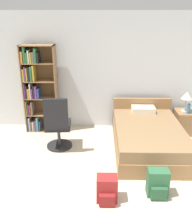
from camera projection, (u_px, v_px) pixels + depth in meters
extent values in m
cube|color=silver|center=(113.00, 72.00, 5.60)|extent=(9.00, 0.06, 2.60)
cube|color=olive|center=(25.00, 90.00, 5.50)|extent=(0.02, 0.33, 1.93)
cube|color=olive|center=(56.00, 90.00, 5.49)|extent=(0.02, 0.33, 1.93)
cube|color=brown|center=(42.00, 88.00, 5.65)|extent=(0.72, 0.01, 1.93)
cube|color=olive|center=(44.00, 129.00, 5.84)|extent=(0.68, 0.32, 0.02)
cube|color=navy|center=(29.00, 123.00, 5.75)|extent=(0.03, 0.24, 0.32)
cube|color=beige|center=(30.00, 123.00, 5.75)|extent=(0.02, 0.23, 0.31)
cube|color=#665B51|center=(32.00, 125.00, 5.77)|extent=(0.02, 0.24, 0.24)
cube|color=beige|center=(34.00, 125.00, 5.76)|extent=(0.03, 0.21, 0.22)
cube|color=#665B51|center=(35.00, 125.00, 5.76)|extent=(0.03, 0.22, 0.22)
cube|color=#7A387F|center=(36.00, 125.00, 5.74)|extent=(0.03, 0.20, 0.25)
cube|color=teal|center=(38.00, 123.00, 5.76)|extent=(0.04, 0.26, 0.33)
cube|color=navy|center=(40.00, 125.00, 5.75)|extent=(0.03, 0.21, 0.23)
cube|color=olive|center=(43.00, 114.00, 5.70)|extent=(0.68, 0.32, 0.02)
cube|color=gold|center=(27.00, 107.00, 5.62)|extent=(0.02, 0.25, 0.32)
cube|color=navy|center=(29.00, 109.00, 5.61)|extent=(0.02, 0.21, 0.25)
cube|color=maroon|center=(31.00, 109.00, 5.61)|extent=(0.04, 0.20, 0.24)
cube|color=#665B51|center=(33.00, 108.00, 5.60)|extent=(0.03, 0.20, 0.30)
cube|color=olive|center=(41.00, 98.00, 5.56)|extent=(0.68, 0.32, 0.02)
cube|color=#7A387F|center=(25.00, 91.00, 5.45)|extent=(0.02, 0.19, 0.33)
cube|color=black|center=(27.00, 91.00, 5.48)|extent=(0.04, 0.24, 0.29)
cube|color=orange|center=(29.00, 93.00, 5.48)|extent=(0.04, 0.22, 0.22)
cube|color=beige|center=(31.00, 90.00, 5.46)|extent=(0.03, 0.23, 0.34)
cube|color=#7A387F|center=(33.00, 93.00, 5.49)|extent=(0.03, 0.24, 0.22)
cube|color=black|center=(35.00, 91.00, 5.48)|extent=(0.03, 0.26, 0.28)
cube|color=#7A387F|center=(37.00, 92.00, 5.47)|extent=(0.04, 0.22, 0.27)
cube|color=navy|center=(39.00, 93.00, 5.47)|extent=(0.04, 0.21, 0.22)
cube|color=olive|center=(40.00, 81.00, 5.42)|extent=(0.68, 0.32, 0.02)
cube|color=gold|center=(24.00, 75.00, 5.32)|extent=(0.04, 0.20, 0.26)
cube|color=#7A387F|center=(26.00, 73.00, 5.33)|extent=(0.02, 0.24, 0.31)
cube|color=gold|center=(28.00, 74.00, 5.33)|extent=(0.03, 0.22, 0.28)
cube|color=black|center=(30.00, 74.00, 5.33)|extent=(0.04, 0.24, 0.31)
cube|color=#2D6638|center=(32.00, 73.00, 5.34)|extent=(0.04, 0.26, 0.32)
cube|color=gold|center=(34.00, 73.00, 5.34)|extent=(0.04, 0.27, 0.34)
cube|color=olive|center=(38.00, 63.00, 5.28)|extent=(0.68, 0.32, 0.02)
cube|color=orange|center=(22.00, 57.00, 5.19)|extent=(0.04, 0.22, 0.24)
cube|color=#2D6638|center=(25.00, 55.00, 5.17)|extent=(0.04, 0.20, 0.33)
cube|color=#2D6638|center=(27.00, 58.00, 5.18)|extent=(0.04, 0.19, 0.22)
cube|color=beige|center=(29.00, 56.00, 5.19)|extent=(0.03, 0.23, 0.26)
cube|color=gold|center=(31.00, 57.00, 5.20)|extent=(0.03, 0.24, 0.22)
cube|color=#665B51|center=(33.00, 57.00, 5.18)|extent=(0.04, 0.19, 0.23)
cube|color=#2D6638|center=(36.00, 55.00, 5.19)|extent=(0.04, 0.25, 0.31)
cube|color=black|center=(38.00, 58.00, 5.20)|extent=(0.03, 0.23, 0.22)
cube|color=olive|center=(37.00, 45.00, 5.15)|extent=(0.72, 0.33, 0.02)
cube|color=olive|center=(148.00, 143.00, 4.94)|extent=(1.30, 2.03, 0.28)
cube|color=olive|center=(149.00, 131.00, 4.85)|extent=(1.28, 1.99, 0.22)
cube|color=olive|center=(141.00, 114.00, 5.76)|extent=(1.30, 0.08, 0.75)
cube|color=silver|center=(143.00, 109.00, 5.50)|extent=(0.50, 0.30, 0.12)
cylinder|color=#232326|center=(60.00, 145.00, 5.09)|extent=(0.51, 0.51, 0.04)
cylinder|color=#333338|center=(59.00, 136.00, 5.01)|extent=(0.06, 0.06, 0.39)
cube|color=black|center=(58.00, 125.00, 4.92)|extent=(0.51, 0.51, 0.10)
cube|color=black|center=(56.00, 114.00, 4.54)|extent=(0.44, 0.11, 0.58)
cube|color=olive|center=(184.00, 122.00, 5.61)|extent=(0.41, 0.48, 0.51)
sphere|color=tan|center=(188.00, 122.00, 5.34)|extent=(0.02, 0.02, 0.02)
cylinder|color=#B2B2B7|center=(185.00, 111.00, 5.50)|extent=(0.17, 0.17, 0.02)
cylinder|color=#B2B2B7|center=(186.00, 105.00, 5.44)|extent=(0.02, 0.02, 0.28)
cone|color=silver|center=(187.00, 95.00, 5.36)|extent=(0.23, 0.23, 0.16)
cylinder|color=teal|center=(188.00, 109.00, 5.37)|extent=(0.07, 0.07, 0.20)
cylinder|color=#2D2D33|center=(189.00, 104.00, 5.33)|extent=(0.05, 0.05, 0.02)
cube|color=#2D603D|center=(158.00, 182.00, 3.66)|extent=(0.30, 0.19, 0.42)
cube|color=#275234|center=(159.00, 194.00, 3.57)|extent=(0.23, 0.07, 0.19)
cube|color=maroon|center=(107.00, 188.00, 3.57)|extent=(0.30, 0.22, 0.38)
cube|color=maroon|center=(107.00, 200.00, 3.46)|extent=(0.23, 0.08, 0.17)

